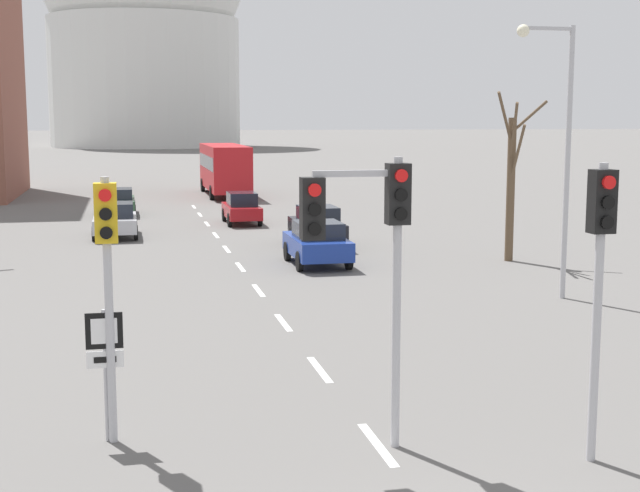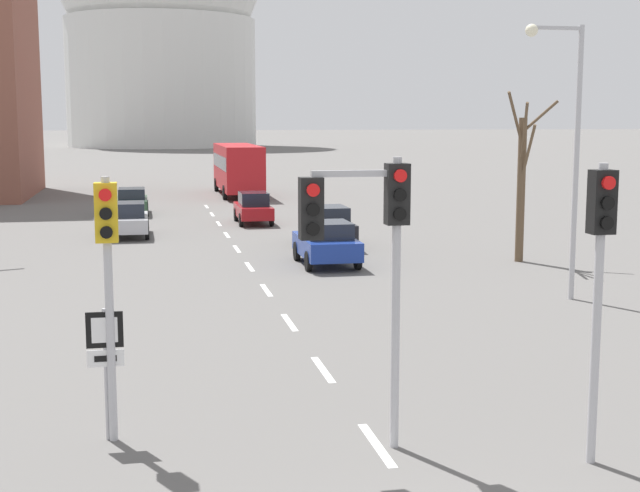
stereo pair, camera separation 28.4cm
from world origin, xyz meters
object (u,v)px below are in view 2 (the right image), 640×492
object	(u,v)px
traffic_signal_near_right	(600,256)
sedan_far_left	(127,219)
traffic_signal_near_left	(108,258)
traffic_signal_centre_tall	(367,231)
sedan_mid_centre	(132,201)
street_lamp_right	(567,134)
sedan_far_right	(327,226)
city_bus	(238,166)
sedan_near_right	(327,243)
sedan_near_left	(253,208)
route_sign_post	(105,352)

from	to	relation	value
traffic_signal_near_right	sedan_far_left	bearing A→B (deg)	104.77
traffic_signal_near_left	traffic_signal_near_right	size ratio (longest dim) A/B	0.94
traffic_signal_centre_tall	sedan_far_left	size ratio (longest dim) A/B	1.15
sedan_far_left	sedan_mid_centre	bearing A→B (deg)	89.29
traffic_signal_near_left	sedan_mid_centre	size ratio (longest dim) A/B	1.01
traffic_signal_near_left	street_lamp_right	xyz separation A→B (m)	(12.60, 9.37, 1.78)
traffic_signal_near_left	sedan_far_left	world-z (taller)	traffic_signal_near_left
sedan_far_right	city_bus	world-z (taller)	city_bus
city_bus	sedan_far_right	bearing A→B (deg)	-87.59
traffic_signal_near_left	sedan_near_right	xyz separation A→B (m)	(7.03, 16.78, -2.25)
traffic_signal_near_left	traffic_signal_centre_tall	xyz separation A→B (m)	(4.01, -1.20, 0.48)
traffic_signal_near_left	traffic_signal_near_right	world-z (taller)	traffic_signal_near_right
sedan_far_right	sedan_near_right	bearing A→B (deg)	-101.93
traffic_signal_near_right	city_bus	bearing A→B (deg)	90.44
traffic_signal_near_right	traffic_signal_centre_tall	bearing A→B (deg)	159.75
sedan_far_left	sedan_far_right	world-z (taller)	sedan_far_right
sedan_far_right	traffic_signal_centre_tall	bearing A→B (deg)	-100.05
sedan_near_left	traffic_signal_near_right	bearing A→B (deg)	-87.64
route_sign_post	sedan_far_right	size ratio (longest dim) A/B	0.54
traffic_signal_centre_tall	sedan_near_left	world-z (taller)	traffic_signal_centre_tall
sedan_mid_centre	sedan_far_right	size ratio (longest dim) A/B	1.06
sedan_mid_centre	city_bus	xyz separation A→B (m)	(7.06, 11.41, 1.28)
street_lamp_right	traffic_signal_near_left	bearing A→B (deg)	-143.38
street_lamp_right	city_bus	world-z (taller)	street_lamp_right
traffic_signal_centre_tall	sedan_far_right	size ratio (longest dim) A/B	1.15
traffic_signal_near_left	sedan_far_left	bearing A→B (deg)	90.53
sedan_far_right	traffic_signal_near_left	bearing A→B (deg)	-110.52
sedan_mid_centre	sedan_far_left	xyz separation A→B (m)	(-0.12, -9.39, 0.03)
route_sign_post	sedan_mid_centre	size ratio (longest dim) A/B	0.51
sedan_near_left	sedan_far_left	world-z (taller)	sedan_near_left
traffic_signal_near_left	route_sign_post	distance (m)	1.58
traffic_signal_near_right	street_lamp_right	size ratio (longest dim) A/B	0.59
traffic_signal_centre_tall	sedan_near_left	size ratio (longest dim) A/B	1.16
route_sign_post	sedan_near_left	xyz separation A→B (m)	(6.06, 30.12, -0.69)
sedan_near_left	sedan_far_left	xyz separation A→B (m)	(-6.21, -3.93, -0.02)
route_sign_post	sedan_far_right	world-z (taller)	route_sign_post
route_sign_post	sedan_near_left	size ratio (longest dim) A/B	0.55
sedan_near_right	sedan_far_right	size ratio (longest dim) A/B	0.96
city_bus	sedan_near_left	bearing A→B (deg)	-93.26
route_sign_post	city_bus	bearing A→B (deg)	81.49
sedan_mid_centre	street_lamp_right	bearing A→B (deg)	-64.14
sedan_mid_centre	sedan_near_right	bearing A→B (deg)	-69.20
traffic_signal_near_right	sedan_near_right	bearing A→B (deg)	90.83
sedan_near_left	sedan_far_left	bearing A→B (deg)	-147.67
sedan_near_left	sedan_near_right	xyz separation A→B (m)	(1.06, -13.39, 0.02)
route_sign_post	sedan_far_left	xyz separation A→B (m)	(-0.15, 26.18, -0.71)
street_lamp_right	sedan_far_right	bearing A→B (deg)	110.88
sedan_near_left	traffic_signal_near_left	bearing A→B (deg)	-101.20
sedan_mid_centre	city_bus	world-z (taller)	city_bus
route_sign_post	sedan_far_left	size ratio (longest dim) A/B	0.54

